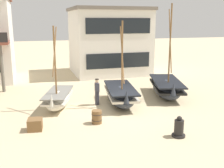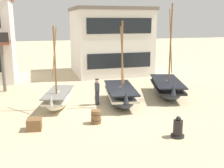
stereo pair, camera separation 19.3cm
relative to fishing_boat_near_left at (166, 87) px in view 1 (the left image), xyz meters
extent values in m
plane|color=#CCB78E|center=(-4.33, -2.05, -0.64)|extent=(120.00, 120.00, 0.00)
ellipsoid|color=#2D333D|center=(0.01, 0.02, -0.07)|extent=(3.09, 5.05, 1.13)
cube|color=black|center=(0.01, 0.02, 0.07)|extent=(3.05, 4.88, 0.14)
cube|color=black|center=(0.01, 0.02, 0.45)|extent=(3.12, 4.98, 0.08)
cone|color=#2D333D|center=(-0.68, -2.15, 0.44)|extent=(0.44, 0.44, 0.79)
cylinder|color=brown|center=(-0.17, -0.54, 2.91)|extent=(0.10, 0.10, 5.50)
cylinder|color=brown|center=(-0.17, -0.54, 3.31)|extent=(0.58, 1.65, 4.06)
cube|color=brown|center=(0.11, 0.36, 0.33)|extent=(1.64, 0.65, 0.06)
ellipsoid|color=#2D333D|center=(-3.71, -0.87, -0.07)|extent=(2.28, 4.54, 1.13)
cube|color=silver|center=(-3.71, -0.87, 0.07)|extent=(2.27, 4.37, 0.14)
cube|color=black|center=(-3.71, -0.87, 0.45)|extent=(2.32, 4.46, 0.08)
cone|color=#2D333D|center=(-4.05, -2.92, 0.44)|extent=(0.37, 0.37, 0.79)
cylinder|color=brown|center=(-3.80, -1.40, 2.37)|extent=(0.10, 0.10, 4.42)
cylinder|color=brown|center=(-3.80, -1.40, 2.61)|extent=(0.31, 1.47, 3.26)
cube|color=brown|center=(-3.66, -0.55, 0.32)|extent=(1.53, 0.40, 0.06)
ellipsoid|color=silver|center=(-7.55, -0.33, -0.15)|extent=(2.33, 3.78, 0.98)
cube|color=silver|center=(-7.55, -0.33, -0.02)|extent=(2.29, 3.65, 0.12)
cube|color=gray|center=(-7.55, -0.33, 0.30)|extent=(2.34, 3.73, 0.07)
cone|color=silver|center=(-8.08, -1.96, 0.29)|extent=(0.33, 0.33, 0.68)
cylinder|color=brown|center=(-7.69, -0.76, 2.17)|extent=(0.10, 0.10, 4.25)
cylinder|color=brown|center=(-7.69, -0.76, 2.86)|extent=(0.53, 1.45, 2.74)
cube|color=brown|center=(-7.47, -0.08, 0.20)|extent=(1.22, 0.53, 0.06)
cylinder|color=#33333D|center=(-5.17, -0.59, -0.20)|extent=(0.26, 0.26, 0.88)
cube|color=#383842|center=(-5.17, -0.59, 0.51)|extent=(0.23, 0.37, 0.54)
sphere|color=beige|center=(-5.17, -0.59, 0.90)|extent=(0.22, 0.22, 0.22)
cylinder|color=#2D2823|center=(-5.17, -0.59, 1.02)|extent=(0.24, 0.24, 0.05)
cylinder|color=black|center=(-2.75, -6.38, -0.59)|extent=(0.62, 0.62, 0.10)
cylinder|color=black|center=(-2.75, -6.38, -0.19)|extent=(0.43, 0.43, 0.70)
sphere|color=black|center=(-2.75, -6.38, 0.24)|extent=(0.24, 0.24, 0.24)
cylinder|color=brown|center=(-5.95, -3.67, -0.29)|extent=(0.52, 0.52, 0.70)
torus|color=black|center=(-5.95, -3.67, -0.13)|extent=(0.56, 0.56, 0.03)
torus|color=black|center=(-5.95, -3.67, -0.44)|extent=(0.56, 0.56, 0.03)
cube|color=brown|center=(-9.04, -3.66, -0.35)|extent=(0.77, 0.77, 0.57)
cube|color=white|center=(-1.39, 9.67, 2.44)|extent=(7.11, 6.29, 6.14)
cube|color=#70665B|center=(-1.39, 9.67, 5.66)|extent=(7.39, 6.54, 0.30)
cube|color=black|center=(-1.39, 6.49, 1.05)|extent=(5.97, 0.06, 1.35)
cube|color=black|center=(-1.39, 6.49, 4.12)|extent=(5.97, 0.06, 1.35)
cylinder|color=#666056|center=(-11.08, 4.65, 1.11)|extent=(0.24, 0.24, 3.49)
camera|label=1|loc=(-9.07, -16.56, 4.56)|focal=43.39mm
camera|label=2|loc=(-8.88, -16.61, 4.56)|focal=43.39mm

